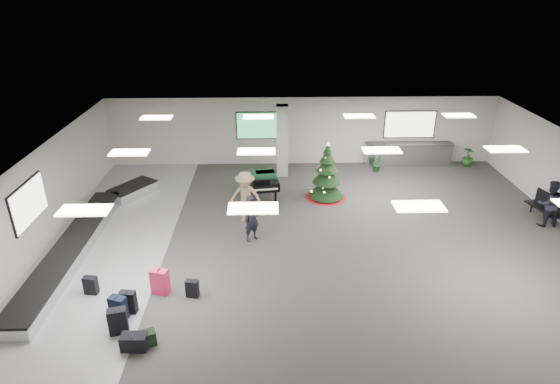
{
  "coord_description": "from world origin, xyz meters",
  "views": [
    {
      "loc": [
        -1.62,
        -14.0,
        8.18
      ],
      "look_at": [
        -1.22,
        1.0,
        1.25
      ],
      "focal_mm": 30.0,
      "sensor_mm": 36.0,
      "label": 1
    }
  ],
  "objects_px": {
    "grand_piano": "(260,181)",
    "traveler_bench": "(549,203)",
    "christmas_tree": "(327,179)",
    "potted_plant_left": "(377,163)",
    "baggage_carousel": "(86,235)",
    "traveler_b": "(246,197)",
    "bench": "(548,206)",
    "traveler_a": "(252,218)",
    "potted_plant_right": "(468,157)",
    "pink_suitcase": "(160,282)",
    "service_counter": "(408,154)"
  },
  "relations": [
    {
      "from": "grand_piano",
      "to": "potted_plant_left",
      "type": "bearing_deg",
      "value": 17.53
    },
    {
      "from": "grand_piano",
      "to": "potted_plant_left",
      "type": "relative_size",
      "value": 2.46
    },
    {
      "from": "potted_plant_left",
      "to": "potted_plant_right",
      "type": "xyz_separation_m",
      "value": [
        4.44,
        0.61,
        0.05
      ]
    },
    {
      "from": "traveler_bench",
      "to": "baggage_carousel",
      "type": "bearing_deg",
      "value": 0.25
    },
    {
      "from": "pink_suitcase",
      "to": "bench",
      "type": "height_order",
      "value": "bench"
    },
    {
      "from": "traveler_a",
      "to": "traveler_bench",
      "type": "bearing_deg",
      "value": -36.11
    },
    {
      "from": "christmas_tree",
      "to": "traveler_bench",
      "type": "relative_size",
      "value": 1.37
    },
    {
      "from": "bench",
      "to": "traveler_b",
      "type": "relative_size",
      "value": 0.81
    },
    {
      "from": "traveler_bench",
      "to": "potted_plant_left",
      "type": "height_order",
      "value": "traveler_bench"
    },
    {
      "from": "pink_suitcase",
      "to": "christmas_tree",
      "type": "bearing_deg",
      "value": 65.26
    },
    {
      "from": "christmas_tree",
      "to": "potted_plant_left",
      "type": "bearing_deg",
      "value": 45.31
    },
    {
      "from": "traveler_a",
      "to": "baggage_carousel",
      "type": "bearing_deg",
      "value": 139.0
    },
    {
      "from": "service_counter",
      "to": "grand_piano",
      "type": "distance_m",
      "value": 7.8
    },
    {
      "from": "traveler_b",
      "to": "potted_plant_right",
      "type": "distance_m",
      "value": 11.55
    },
    {
      "from": "baggage_carousel",
      "to": "traveler_b",
      "type": "distance_m",
      "value": 5.58
    },
    {
      "from": "baggage_carousel",
      "to": "grand_piano",
      "type": "bearing_deg",
      "value": 29.03
    },
    {
      "from": "christmas_tree",
      "to": "traveler_a",
      "type": "height_order",
      "value": "christmas_tree"
    },
    {
      "from": "potted_plant_left",
      "to": "pink_suitcase",
      "type": "bearing_deg",
      "value": -132.26
    },
    {
      "from": "pink_suitcase",
      "to": "baggage_carousel",
      "type": "bearing_deg",
      "value": 152.98
    },
    {
      "from": "baggage_carousel",
      "to": "pink_suitcase",
      "type": "bearing_deg",
      "value": -43.42
    },
    {
      "from": "baggage_carousel",
      "to": "christmas_tree",
      "type": "relative_size",
      "value": 4.06
    },
    {
      "from": "pink_suitcase",
      "to": "christmas_tree",
      "type": "height_order",
      "value": "christmas_tree"
    },
    {
      "from": "baggage_carousel",
      "to": "traveler_a",
      "type": "relative_size",
      "value": 5.94
    },
    {
      "from": "baggage_carousel",
      "to": "pink_suitcase",
      "type": "distance_m",
      "value": 4.31
    },
    {
      "from": "grand_piano",
      "to": "traveler_b",
      "type": "bearing_deg",
      "value": -112.61
    },
    {
      "from": "pink_suitcase",
      "to": "potted_plant_left",
      "type": "height_order",
      "value": "potted_plant_left"
    },
    {
      "from": "pink_suitcase",
      "to": "service_counter",
      "type": "bearing_deg",
      "value": 61.36
    },
    {
      "from": "bench",
      "to": "traveler_b",
      "type": "distance_m",
      "value": 11.07
    },
    {
      "from": "bench",
      "to": "traveler_bench",
      "type": "xyz_separation_m",
      "value": [
        -0.3,
        -0.44,
        0.34
      ]
    },
    {
      "from": "christmas_tree",
      "to": "traveler_a",
      "type": "relative_size",
      "value": 1.46
    },
    {
      "from": "baggage_carousel",
      "to": "christmas_tree",
      "type": "xyz_separation_m",
      "value": [
        8.54,
        3.23,
        0.61
      ]
    },
    {
      "from": "baggage_carousel",
      "to": "traveler_b",
      "type": "height_order",
      "value": "traveler_b"
    },
    {
      "from": "grand_piano",
      "to": "traveler_bench",
      "type": "relative_size",
      "value": 1.13
    },
    {
      "from": "traveler_bench",
      "to": "traveler_b",
      "type": "bearing_deg",
      "value": -5.29
    },
    {
      "from": "baggage_carousel",
      "to": "traveler_bench",
      "type": "relative_size",
      "value": 5.57
    },
    {
      "from": "service_counter",
      "to": "traveler_a",
      "type": "relative_size",
      "value": 2.48
    },
    {
      "from": "traveler_b",
      "to": "baggage_carousel",
      "type": "bearing_deg",
      "value": -155.15
    },
    {
      "from": "traveler_b",
      "to": "potted_plant_left",
      "type": "height_order",
      "value": "traveler_b"
    },
    {
      "from": "service_counter",
      "to": "potted_plant_left",
      "type": "height_order",
      "value": "service_counter"
    },
    {
      "from": "bench",
      "to": "traveler_bench",
      "type": "distance_m",
      "value": 0.63
    },
    {
      "from": "baggage_carousel",
      "to": "traveler_a",
      "type": "xyz_separation_m",
      "value": [
        5.64,
        -0.07,
        0.6
      ]
    },
    {
      "from": "traveler_b",
      "to": "traveler_bench",
      "type": "bearing_deg",
      "value": 8.48
    },
    {
      "from": "christmas_tree",
      "to": "potted_plant_right",
      "type": "relative_size",
      "value": 2.63
    },
    {
      "from": "traveler_a",
      "to": "traveler_b",
      "type": "bearing_deg",
      "value": 60.63
    },
    {
      "from": "bench",
      "to": "potted_plant_left",
      "type": "relative_size",
      "value": 1.96
    },
    {
      "from": "pink_suitcase",
      "to": "christmas_tree",
      "type": "xyz_separation_m",
      "value": [
        5.41,
        6.2,
        0.44
      ]
    },
    {
      "from": "bench",
      "to": "traveler_b",
      "type": "bearing_deg",
      "value": 166.67
    },
    {
      "from": "grand_piano",
      "to": "baggage_carousel",
      "type": "bearing_deg",
      "value": -160.01
    },
    {
      "from": "grand_piano",
      "to": "traveler_bench",
      "type": "bearing_deg",
      "value": -23.07
    },
    {
      "from": "christmas_tree",
      "to": "pink_suitcase",
      "type": "bearing_deg",
      "value": -131.14
    }
  ]
}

